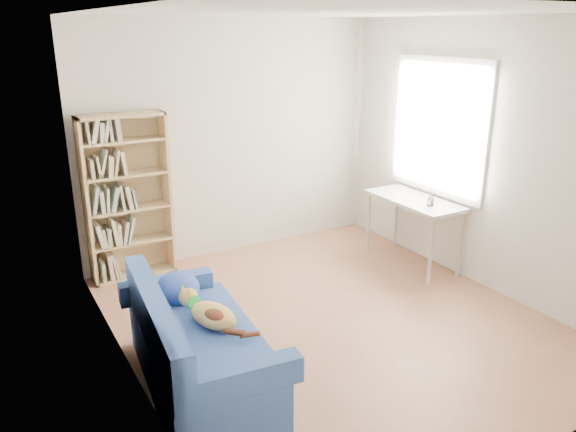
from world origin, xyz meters
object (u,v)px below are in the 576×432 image
at_px(sofa, 195,347).
at_px(bookshelf, 128,204).
at_px(desk, 414,206).
at_px(pen_cup, 431,200).

height_order(sofa, bookshelf, bookshelf).
bearing_deg(desk, pen_cup, -93.91).
relative_size(sofa, desk, 1.50).
bearing_deg(pen_cup, sofa, -167.12).
bearing_deg(bookshelf, sofa, -93.48).
bearing_deg(sofa, bookshelf, 92.33).
distance_m(desk, pen_cup, 0.30).
height_order(sofa, pen_cup, pen_cup).
xyz_separation_m(sofa, pen_cup, (2.84, 0.65, 0.50)).
bearing_deg(bookshelf, pen_cup, -28.81).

